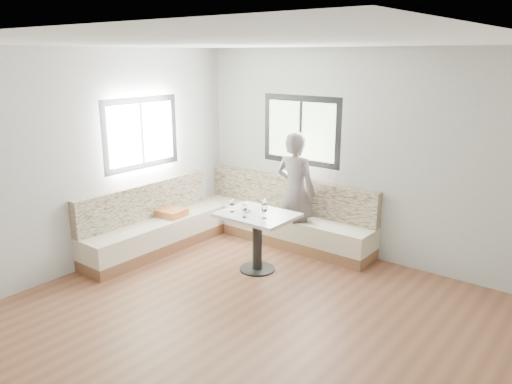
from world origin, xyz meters
TOP-DOWN VIEW (x-y plane):
  - room at (-0.08, 0.08)m, footprint 5.01×5.01m
  - banquette at (-1.59, 1.63)m, footprint 2.90×2.80m
  - table at (-0.69, 1.20)m, footprint 0.94×0.73m
  - person at (-0.72, 2.12)m, footprint 0.63×0.42m
  - olive_ramekin at (-0.84, 1.18)m, footprint 0.10×0.10m
  - wine_glass_a at (-0.98, 1.06)m, footprint 0.08×0.08m
  - wine_glass_b at (-0.72, 0.98)m, footprint 0.08×0.08m
  - wine_glass_c at (-0.51, 1.11)m, footprint 0.08×0.08m
  - wine_glass_d at (-0.67, 1.31)m, footprint 0.08×0.08m

SIDE VIEW (x-z plane):
  - banquette at x=-1.59m, z-range -0.14..0.81m
  - table at x=-0.69m, z-range 0.19..0.96m
  - olive_ramekin at x=-0.84m, z-range 0.77..0.81m
  - person at x=-0.72m, z-range 0.00..1.70m
  - wine_glass_a at x=-0.98m, z-range 0.80..0.98m
  - wine_glass_b at x=-0.72m, z-range 0.80..0.98m
  - wine_glass_c at x=-0.51m, z-range 0.80..0.98m
  - wine_glass_d at x=-0.67m, z-range 0.80..0.98m
  - room at x=-0.08m, z-range 0.01..2.82m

